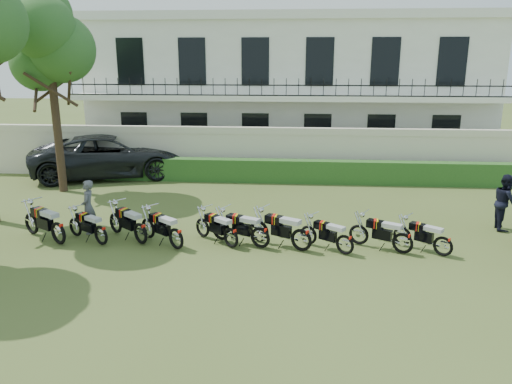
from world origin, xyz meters
TOP-DOWN VIEW (x-y plane):
  - ground at (0.00, 0.00)m, footprint 100.00×100.00m
  - perimeter_wall at (0.00, 8.00)m, footprint 30.00×0.35m
  - hedge at (1.00, 7.20)m, footprint 18.00×0.60m
  - building at (0.00, 13.96)m, footprint 20.40×9.60m
  - tree_west_near at (-8.96, 5.00)m, footprint 3.40×3.20m
  - motorcycle_0 at (-6.37, -0.89)m, footprint 1.85×1.22m
  - motorcycle_1 at (-5.12, -0.83)m, footprint 1.60×1.05m
  - motorcycle_2 at (-3.99, -0.66)m, footprint 1.61×1.35m
  - motorcycle_3 at (-2.86, -0.98)m, footprint 1.60×1.28m
  - motorcycle_4 at (-1.32, -0.73)m, footprint 1.48×1.25m
  - motorcycle_5 at (-0.47, -0.70)m, footprint 1.82×0.95m
  - motorcycle_6 at (0.69, -0.84)m, footprint 1.87×1.06m
  - motorcycle_7 at (1.90, -0.99)m, footprint 1.50×1.10m
  - motorcycle_8 at (3.50, -0.79)m, footprint 1.71×0.99m
  - motorcycle_9 at (4.58, -0.89)m, footprint 1.46×1.14m
  - suv at (-7.94, 7.71)m, footprint 7.57×5.16m
  - inspector at (-5.89, 0.21)m, footprint 0.52×0.68m
  - officer_4 at (7.13, 1.62)m, footprint 0.78×0.95m

SIDE VIEW (x-z plane):
  - ground at x=0.00m, z-range 0.00..0.00m
  - motorcycle_9 at x=4.58m, z-range -0.04..0.93m
  - motorcycle_7 at x=1.90m, z-range -0.04..0.93m
  - motorcycle_1 at x=-5.12m, z-range -0.04..0.96m
  - motorcycle_4 at x=-1.32m, z-range -0.04..0.97m
  - motorcycle_8 at x=3.50m, z-range -0.04..0.99m
  - motorcycle_3 at x=-2.86m, z-range -0.04..1.03m
  - motorcycle_5 at x=-0.47m, z-range -0.04..1.03m
  - hedge at x=1.00m, z-range 0.00..1.00m
  - motorcycle_2 at x=-3.99m, z-range -0.04..1.05m
  - motorcycle_6 at x=0.69m, z-range -0.04..1.08m
  - motorcycle_0 at x=-6.37m, z-range -0.04..1.11m
  - inspector at x=-5.89m, z-range 0.00..1.69m
  - officer_4 at x=7.13m, z-range 0.00..1.79m
  - suv at x=-7.94m, z-range 0.00..1.93m
  - perimeter_wall at x=0.00m, z-range 0.02..2.32m
  - building at x=0.00m, z-range 0.01..7.41m
  - tree_west_near at x=-8.96m, z-range 1.94..9.84m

